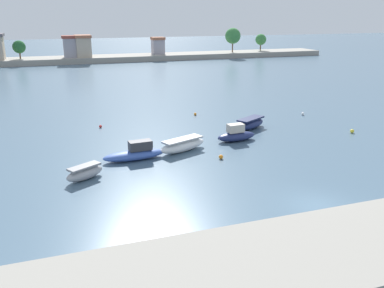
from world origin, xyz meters
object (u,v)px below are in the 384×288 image
at_px(moored_boat_4, 250,123).
at_px(moored_boat_3, 236,135).
at_px(mooring_buoy_3, 195,114).
at_px(mooring_buoy_0, 221,157).
at_px(mooring_buoy_1, 352,131).
at_px(moored_boat_1, 135,153).
at_px(mooring_buoy_2, 100,126).
at_px(mooring_buoy_4, 303,114).
at_px(moored_boat_0, 85,173).
at_px(moored_boat_2, 183,145).

bearing_deg(moored_boat_4, moored_boat_3, -163.12).
distance_m(moored_boat_3, mooring_buoy_3, 11.62).
bearing_deg(moored_boat_4, mooring_buoy_0, -160.40).
relative_size(mooring_buoy_1, mooring_buoy_3, 1.25).
xyz_separation_m(moored_boat_1, mooring_buoy_2, (-1.63, 11.76, -0.42)).
bearing_deg(mooring_buoy_4, mooring_buoy_2, 174.59).
distance_m(mooring_buoy_0, mooring_buoy_4, 20.05).
bearing_deg(mooring_buoy_0, mooring_buoy_2, 122.19).
height_order(moored_boat_4, mooring_buoy_3, moored_boat_4).
relative_size(moored_boat_0, moored_boat_1, 0.59).
distance_m(moored_boat_0, moored_boat_1, 5.64).
distance_m(moored_boat_0, mooring_buoy_0, 11.94).
bearing_deg(mooring_buoy_2, mooring_buoy_1, -23.48).
bearing_deg(moored_boat_1, moored_boat_0, -149.24).
distance_m(moored_boat_3, mooring_buoy_1, 13.23).
distance_m(moored_boat_1, mooring_buoy_3, 17.37).
height_order(moored_boat_2, moored_boat_3, moored_boat_3).
relative_size(moored_boat_0, mooring_buoy_2, 10.09).
height_order(mooring_buoy_1, mooring_buoy_3, mooring_buoy_1).
relative_size(moored_boat_3, mooring_buoy_3, 12.55).
relative_size(mooring_buoy_2, mooring_buoy_3, 0.99).
bearing_deg(moored_boat_2, moored_boat_0, -178.52).
bearing_deg(moored_boat_1, mooring_buoy_3, 49.08).
height_order(mooring_buoy_1, mooring_buoy_2, mooring_buoy_1).
distance_m(mooring_buoy_2, mooring_buoy_4, 25.26).
distance_m(moored_boat_0, moored_boat_3, 16.40).
distance_m(moored_boat_4, mooring_buoy_2, 17.00).
distance_m(moored_boat_4, mooring_buoy_0, 10.85).
height_order(moored_boat_1, moored_boat_2, moored_boat_1).
bearing_deg(mooring_buoy_3, moored_boat_3, -88.50).
bearing_deg(mooring_buoy_1, moored_boat_1, -178.46).
distance_m(mooring_buoy_2, mooring_buoy_3, 12.33).
bearing_deg(moored_boat_1, mooring_buoy_4, 18.16).
distance_m(moored_boat_1, mooring_buoy_4, 25.33).
bearing_deg(mooring_buoy_1, moored_boat_2, 179.36).
height_order(moored_boat_3, mooring_buoy_0, moored_boat_3).
xyz_separation_m(moored_boat_1, mooring_buoy_1, (23.96, 0.64, -0.37)).
relative_size(moored_boat_1, mooring_buoy_0, 14.43).
height_order(moored_boat_0, moored_boat_4, moored_boat_4).
bearing_deg(moored_boat_0, moored_boat_1, 3.83).
bearing_deg(mooring_buoy_0, moored_boat_4, 49.30).
xyz_separation_m(moored_boat_4, mooring_buoy_1, (9.64, -5.24, -0.38)).
height_order(moored_boat_0, mooring_buoy_2, moored_boat_0).
height_order(moored_boat_3, moored_boat_4, moored_boat_3).
height_order(moored_boat_0, moored_boat_1, moored_boat_1).
xyz_separation_m(moored_boat_1, moored_boat_4, (14.32, 5.88, 0.01)).
bearing_deg(moored_boat_2, mooring_buoy_2, 98.10).
relative_size(moored_boat_3, mooring_buoy_1, 10.04).
relative_size(moored_boat_1, mooring_buoy_2, 17.03).
bearing_deg(moored_boat_1, moored_boat_3, 7.88).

